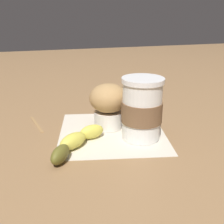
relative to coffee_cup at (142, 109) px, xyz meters
name	(u,v)px	position (x,y,z in m)	size (l,w,h in m)	color
ground_plane	(112,132)	(0.05, -0.05, -0.07)	(3.00, 3.00, 0.00)	#936D47
paper_napkin	(112,132)	(0.05, -0.05, -0.07)	(0.24, 0.24, 0.00)	beige
coffee_cup	(142,109)	(0.00, 0.00, 0.00)	(0.09, 0.09, 0.14)	white
muffin	(107,104)	(0.06, -0.08, -0.01)	(0.09, 0.09, 0.11)	white
banana	(75,142)	(0.15, 0.01, -0.05)	(0.14, 0.13, 0.03)	#D6CC4C
wooden_stirrer	(37,124)	(0.22, -0.14, -0.07)	(0.11, 0.01, 0.00)	#9E7547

